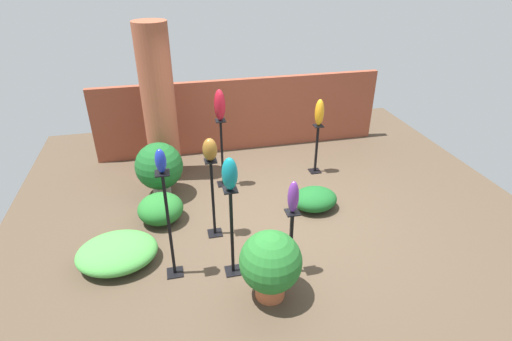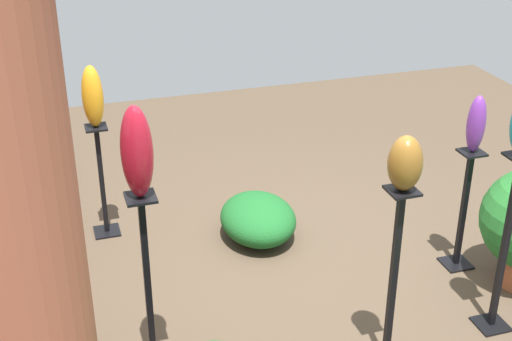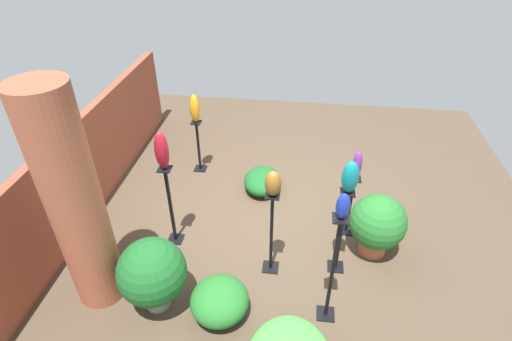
{
  "view_description": "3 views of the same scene",
  "coord_description": "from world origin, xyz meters",
  "px_view_note": "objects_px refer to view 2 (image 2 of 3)",
  "views": [
    {
      "loc": [
        -1.39,
        -4.79,
        3.54
      ],
      "look_at": [
        -0.23,
        0.23,
        0.7
      ],
      "focal_mm": 28.0,
      "sensor_mm": 36.0,
      "label": 1
    },
    {
      "loc": [
        -3.88,
        1.52,
        2.93
      ],
      "look_at": [
        -0.0,
        0.31,
        0.93
      ],
      "focal_mm": 50.0,
      "sensor_mm": 36.0,
      "label": 2
    },
    {
      "loc": [
        -4.37,
        -0.48,
        3.91
      ],
      "look_at": [
        0.05,
        0.1,
        0.79
      ],
      "focal_mm": 28.0,
      "sensor_mm": 36.0,
      "label": 3
    }
  ],
  "objects_px": {
    "pedestal_bronze": "(392,289)",
    "art_vase_bronze": "(405,163)",
    "brick_pillar": "(17,301)",
    "pedestal_teal": "(504,253)",
    "art_vase_violet": "(476,124)",
    "pedestal_violet": "(463,216)",
    "art_vase_amber": "(93,96)",
    "pedestal_amber": "(102,186)",
    "pedestal_ruby": "(149,298)",
    "art_vase_ruby": "(137,152)"
  },
  "relations": [
    {
      "from": "art_vase_amber",
      "to": "art_vase_violet",
      "type": "bearing_deg",
      "value": -117.17
    },
    {
      "from": "pedestal_ruby",
      "to": "art_vase_violet",
      "type": "height_order",
      "value": "art_vase_violet"
    },
    {
      "from": "pedestal_violet",
      "to": "art_vase_amber",
      "type": "distance_m",
      "value": 2.79
    },
    {
      "from": "pedestal_teal",
      "to": "art_vase_ruby",
      "type": "height_order",
      "value": "art_vase_ruby"
    },
    {
      "from": "pedestal_amber",
      "to": "art_vase_violet",
      "type": "height_order",
      "value": "art_vase_violet"
    },
    {
      "from": "brick_pillar",
      "to": "art_vase_amber",
      "type": "relative_size",
      "value": 5.6
    },
    {
      "from": "pedestal_amber",
      "to": "pedestal_ruby",
      "type": "relative_size",
      "value": 0.77
    },
    {
      "from": "art_vase_amber",
      "to": "pedestal_violet",
      "type": "bearing_deg",
      "value": -117.17
    },
    {
      "from": "pedestal_amber",
      "to": "art_vase_ruby",
      "type": "xyz_separation_m",
      "value": [
        -1.7,
        -0.08,
        1.03
      ]
    },
    {
      "from": "art_vase_bronze",
      "to": "brick_pillar",
      "type": "bearing_deg",
      "value": 107.25
    },
    {
      "from": "pedestal_ruby",
      "to": "pedestal_bronze",
      "type": "bearing_deg",
      "value": -103.88
    },
    {
      "from": "pedestal_violet",
      "to": "art_vase_bronze",
      "type": "height_order",
      "value": "art_vase_bronze"
    },
    {
      "from": "pedestal_ruby",
      "to": "pedestal_teal",
      "type": "xyz_separation_m",
      "value": [
        -0.21,
        -2.15,
        0.01
      ]
    },
    {
      "from": "brick_pillar",
      "to": "pedestal_amber",
      "type": "relative_size",
      "value": 2.9
    },
    {
      "from": "pedestal_teal",
      "to": "art_vase_amber",
      "type": "bearing_deg",
      "value": 49.31
    },
    {
      "from": "art_vase_violet",
      "to": "art_vase_bronze",
      "type": "xyz_separation_m",
      "value": [
        -0.81,
        0.98,
        0.22
      ]
    },
    {
      "from": "pedestal_violet",
      "to": "art_vase_ruby",
      "type": "distance_m",
      "value": 2.58
    },
    {
      "from": "brick_pillar",
      "to": "pedestal_violet",
      "type": "distance_m",
      "value": 3.36
    },
    {
      "from": "brick_pillar",
      "to": "pedestal_ruby",
      "type": "relative_size",
      "value": 2.22
    },
    {
      "from": "pedestal_ruby",
      "to": "art_vase_violet",
      "type": "relative_size",
      "value": 2.94
    },
    {
      "from": "pedestal_amber",
      "to": "pedestal_bronze",
      "type": "relative_size",
      "value": 0.77
    },
    {
      "from": "brick_pillar",
      "to": "art_vase_amber",
      "type": "height_order",
      "value": "brick_pillar"
    },
    {
      "from": "pedestal_amber",
      "to": "pedestal_bronze",
      "type": "height_order",
      "value": "pedestal_bronze"
    },
    {
      "from": "art_vase_amber",
      "to": "pedestal_amber",
      "type": "bearing_deg",
      "value": 0.0
    },
    {
      "from": "pedestal_ruby",
      "to": "art_vase_bronze",
      "type": "distance_m",
      "value": 1.59
    },
    {
      "from": "pedestal_ruby",
      "to": "pedestal_amber",
      "type": "bearing_deg",
      "value": 2.57
    },
    {
      "from": "pedestal_bronze",
      "to": "art_vase_violet",
      "type": "bearing_deg",
      "value": -50.57
    },
    {
      "from": "pedestal_bronze",
      "to": "art_vase_bronze",
      "type": "relative_size",
      "value": 3.83
    },
    {
      "from": "pedestal_bronze",
      "to": "pedestal_teal",
      "type": "bearing_deg",
      "value": -81.79
    },
    {
      "from": "art_vase_bronze",
      "to": "art_vase_amber",
      "type": "bearing_deg",
      "value": 34.79
    },
    {
      "from": "pedestal_ruby",
      "to": "art_vase_amber",
      "type": "relative_size",
      "value": 2.52
    },
    {
      "from": "art_vase_violet",
      "to": "pedestal_amber",
      "type": "bearing_deg",
      "value": 62.83
    },
    {
      "from": "brick_pillar",
      "to": "pedestal_teal",
      "type": "xyz_separation_m",
      "value": [
        0.72,
        -2.76,
        -0.76
      ]
    },
    {
      "from": "pedestal_violet",
      "to": "art_vase_bronze",
      "type": "xyz_separation_m",
      "value": [
        -0.81,
        0.98,
        0.92
      ]
    },
    {
      "from": "pedestal_ruby",
      "to": "art_vase_bronze",
      "type": "xyz_separation_m",
      "value": [
        -0.33,
        -1.34,
        0.79
      ]
    },
    {
      "from": "pedestal_teal",
      "to": "art_vase_violet",
      "type": "relative_size",
      "value": 3.01
    },
    {
      "from": "pedestal_teal",
      "to": "art_vase_bronze",
      "type": "relative_size",
      "value": 3.93
    },
    {
      "from": "pedestal_violet",
      "to": "pedestal_amber",
      "type": "distance_m",
      "value": 2.69
    },
    {
      "from": "pedestal_bronze",
      "to": "pedestal_teal",
      "type": "height_order",
      "value": "pedestal_teal"
    },
    {
      "from": "pedestal_bronze",
      "to": "art_vase_violet",
      "type": "distance_m",
      "value": 1.39
    },
    {
      "from": "pedestal_violet",
      "to": "brick_pillar",
      "type": "bearing_deg",
      "value": 115.74
    },
    {
      "from": "pedestal_bronze",
      "to": "art_vase_violet",
      "type": "relative_size",
      "value": 2.93
    },
    {
      "from": "art_vase_bronze",
      "to": "pedestal_teal",
      "type": "bearing_deg",
      "value": -81.79
    },
    {
      "from": "art_vase_ruby",
      "to": "pedestal_violet",
      "type": "bearing_deg",
      "value": -78.4
    },
    {
      "from": "brick_pillar",
      "to": "pedestal_ruby",
      "type": "distance_m",
      "value": 1.35
    },
    {
      "from": "brick_pillar",
      "to": "pedestal_bronze",
      "type": "bearing_deg",
      "value": -72.75
    },
    {
      "from": "pedestal_amber",
      "to": "art_vase_ruby",
      "type": "bearing_deg",
      "value": -177.43
    },
    {
      "from": "art_vase_violet",
      "to": "art_vase_ruby",
      "type": "height_order",
      "value": "art_vase_ruby"
    },
    {
      "from": "pedestal_amber",
      "to": "art_vase_amber",
      "type": "height_order",
      "value": "art_vase_amber"
    },
    {
      "from": "art_vase_violet",
      "to": "pedestal_ruby",
      "type": "bearing_deg",
      "value": 101.6
    }
  ]
}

